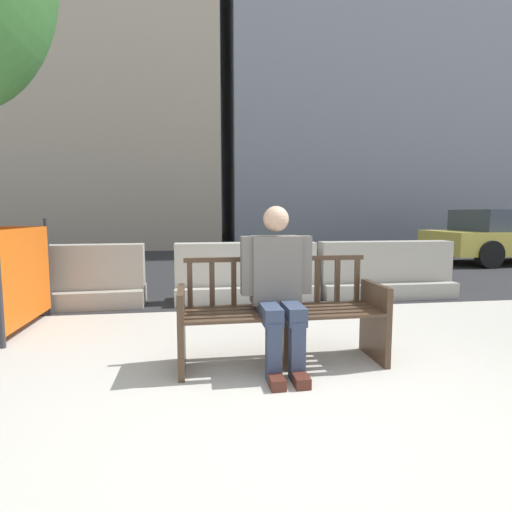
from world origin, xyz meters
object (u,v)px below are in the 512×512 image
object	(u,v)px
street_bench	(281,317)
jersey_barrier_right	(385,274)
seated_person	(278,283)
car_taxi_near	(510,236)
jersey_barrier_centre	(246,277)
jersey_barrier_left	(67,282)

from	to	relation	value
street_bench	jersey_barrier_right	size ratio (longest dim) A/B	0.85
seated_person	car_taxi_near	world-z (taller)	car_taxi_near
jersey_barrier_centre	jersey_barrier_left	bearing A→B (deg)	-178.72
jersey_barrier_centre	jersey_barrier_right	world-z (taller)	same
jersey_barrier_left	car_taxi_near	bearing A→B (deg)	20.01
street_bench	car_taxi_near	size ratio (longest dim) A/B	0.41
seated_person	jersey_barrier_centre	bearing A→B (deg)	89.09
seated_person	car_taxi_near	xyz separation A→B (m)	(7.15, 5.91, -0.01)
seated_person	car_taxi_near	distance (m)	9.28
seated_person	jersey_barrier_right	distance (m)	3.28
car_taxi_near	jersey_barrier_right	bearing A→B (deg)	-145.50
jersey_barrier_left	jersey_barrier_right	bearing A→B (deg)	0.28
jersey_barrier_centre	jersey_barrier_left	size ratio (longest dim) A/B	0.99
jersey_barrier_right	car_taxi_near	xyz separation A→B (m)	(5.02, 3.45, 0.34)
seated_person	jersey_barrier_right	world-z (taller)	seated_person
seated_person	jersey_barrier_centre	xyz separation A→B (m)	(0.04, 2.49, -0.35)
jersey_barrier_centre	jersey_barrier_left	xyz separation A→B (m)	(-2.42, -0.05, 0.00)
jersey_barrier_right	jersey_barrier_centre	bearing A→B (deg)	179.13
seated_person	jersey_barrier_left	distance (m)	3.42
street_bench	seated_person	size ratio (longest dim) A/B	1.29
car_taxi_near	street_bench	bearing A→B (deg)	-140.55
jersey_barrier_centre	jersey_barrier_right	xyz separation A→B (m)	(2.10, -0.03, 0.00)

